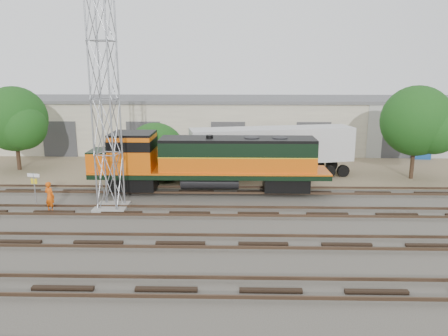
{
  "coord_description": "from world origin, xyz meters",
  "views": [
    {
      "loc": [
        2.57,
        -22.67,
        8.37
      ],
      "look_at": [
        1.94,
        4.0,
        2.2
      ],
      "focal_mm": 35.0,
      "sensor_mm": 36.0,
      "label": 1
    }
  ],
  "objects_px": {
    "locomotive": "(205,161)",
    "signal_tower": "(105,103)",
    "semi_trailer": "(276,146)",
    "worker": "(50,196)"
  },
  "relations": [
    {
      "from": "locomotive",
      "to": "signal_tower",
      "type": "distance_m",
      "value": 7.75
    },
    {
      "from": "signal_tower",
      "to": "semi_trailer",
      "type": "height_order",
      "value": "signal_tower"
    },
    {
      "from": "signal_tower",
      "to": "semi_trailer",
      "type": "bearing_deg",
      "value": 37.65
    },
    {
      "from": "signal_tower",
      "to": "worker",
      "type": "xyz_separation_m",
      "value": [
        -3.52,
        -0.51,
        -5.45
      ]
    },
    {
      "from": "locomotive",
      "to": "signal_tower",
      "type": "relative_size",
      "value": 1.23
    },
    {
      "from": "locomotive",
      "to": "semi_trailer",
      "type": "distance_m",
      "value": 6.87
    },
    {
      "from": "worker",
      "to": "semi_trailer",
      "type": "height_order",
      "value": "semi_trailer"
    },
    {
      "from": "locomotive",
      "to": "worker",
      "type": "bearing_deg",
      "value": -155.36
    },
    {
      "from": "signal_tower",
      "to": "semi_trailer",
      "type": "xyz_separation_m",
      "value": [
        10.61,
        8.19,
        -3.92
      ]
    },
    {
      "from": "signal_tower",
      "to": "locomotive",
      "type": "bearing_deg",
      "value": 33.41
    }
  ]
}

